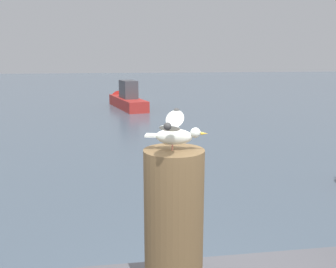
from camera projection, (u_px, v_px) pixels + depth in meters
name	position (u px, v px, depth m)	size (l,w,h in m)	color
mooring_post	(174.00, 226.00, 2.48)	(0.39, 0.39, 1.02)	brown
seagull	(175.00, 131.00, 2.35)	(0.39, 0.60, 0.23)	#C67660
boat_red	(126.00, 99.00, 20.91)	(2.08, 5.15, 1.66)	#B72D28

